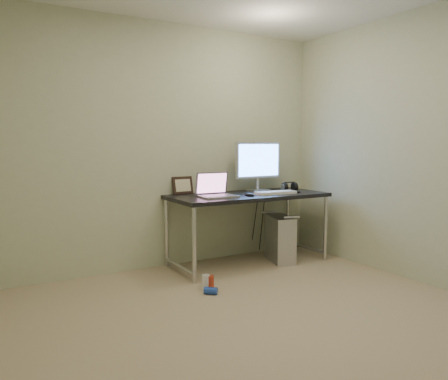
# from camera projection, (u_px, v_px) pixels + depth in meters

# --- Properties ---
(floor) EXTENTS (3.50, 3.50, 0.00)m
(floor) POSITION_uv_depth(u_px,v_px,m) (269.00, 321.00, 3.15)
(floor) COLOR tan
(floor) RESTS_ON ground
(wall_back) EXTENTS (3.50, 0.02, 2.50)m
(wall_back) POSITION_uv_depth(u_px,v_px,m) (171.00, 147.00, 4.52)
(wall_back) COLOR beige
(wall_back) RESTS_ON ground
(wall_right) EXTENTS (0.02, 3.50, 2.50)m
(wall_right) POSITION_uv_depth(u_px,v_px,m) (430.00, 147.00, 3.89)
(wall_right) COLOR beige
(wall_right) RESTS_ON ground
(desk) EXTENTS (1.68, 0.74, 0.75)m
(desk) POSITION_uv_depth(u_px,v_px,m) (248.00, 201.00, 4.63)
(desk) COLOR black
(desk) RESTS_ON ground
(tower_computer) EXTENTS (0.34, 0.51, 0.53)m
(tower_computer) POSITION_uv_depth(u_px,v_px,m) (280.00, 238.00, 4.77)
(tower_computer) COLOR #B8B8BD
(tower_computer) RESTS_ON ground
(cable_a) EXTENTS (0.01, 0.16, 0.69)m
(cable_a) POSITION_uv_depth(u_px,v_px,m) (255.00, 220.00, 5.08)
(cable_a) COLOR black
(cable_a) RESTS_ON ground
(cable_b) EXTENTS (0.02, 0.11, 0.71)m
(cable_b) POSITION_uv_depth(u_px,v_px,m) (262.00, 221.00, 5.11)
(cable_b) COLOR black
(cable_b) RESTS_ON ground
(can_red) EXTENTS (0.09, 0.09, 0.12)m
(can_red) POSITION_uv_depth(u_px,v_px,m) (210.00, 282.00, 3.86)
(can_red) COLOR #C03A1F
(can_red) RESTS_ON ground
(can_white) EXTENTS (0.08, 0.08, 0.13)m
(can_white) POSITION_uv_depth(u_px,v_px,m) (206.00, 282.00, 3.85)
(can_white) COLOR white
(can_white) RESTS_ON ground
(can_blue) EXTENTS (0.13, 0.12, 0.06)m
(can_blue) POSITION_uv_depth(u_px,v_px,m) (211.00, 291.00, 3.72)
(can_blue) COLOR #2143A8
(can_blue) RESTS_ON ground
(laptop) EXTENTS (0.36, 0.30, 0.24)m
(laptop) POSITION_uv_depth(u_px,v_px,m) (216.00, 191.00, 4.36)
(laptop) COLOR silver
(laptop) RESTS_ON desk
(monitor) EXTENTS (0.59, 0.18, 0.55)m
(monitor) POSITION_uv_depth(u_px,v_px,m) (258.00, 162.00, 4.88)
(monitor) COLOR silver
(monitor) RESTS_ON desk
(keyboard) EXTENTS (0.46, 0.17, 0.03)m
(keyboard) POSITION_uv_depth(u_px,v_px,m) (275.00, 193.00, 4.61)
(keyboard) COLOR white
(keyboard) RESTS_ON desk
(mouse_right) EXTENTS (0.07, 0.11, 0.03)m
(mouse_right) POSITION_uv_depth(u_px,v_px,m) (297.00, 191.00, 4.74)
(mouse_right) COLOR black
(mouse_right) RESTS_ON desk
(mouse_left) EXTENTS (0.10, 0.13, 0.04)m
(mouse_left) POSITION_uv_depth(u_px,v_px,m) (249.00, 194.00, 4.43)
(mouse_left) COLOR black
(mouse_left) RESTS_ON desk
(headphones) EXTENTS (0.19, 0.11, 0.12)m
(headphones) POSITION_uv_depth(u_px,v_px,m) (289.00, 187.00, 5.03)
(headphones) COLOR black
(headphones) RESTS_ON desk
(picture_frame) EXTENTS (0.24, 0.08, 0.19)m
(picture_frame) POSITION_uv_depth(u_px,v_px,m) (183.00, 185.00, 4.60)
(picture_frame) COLOR black
(picture_frame) RESTS_ON desk
(webcam) EXTENTS (0.05, 0.04, 0.13)m
(webcam) POSITION_uv_depth(u_px,v_px,m) (203.00, 184.00, 4.68)
(webcam) COLOR silver
(webcam) RESTS_ON desk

